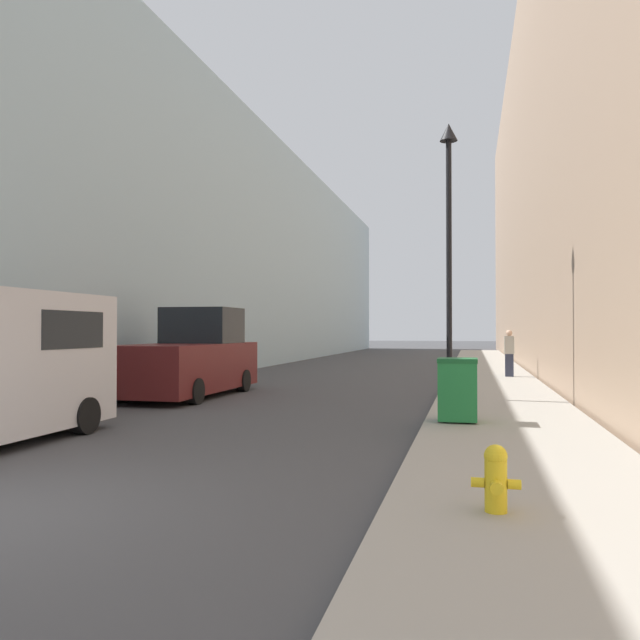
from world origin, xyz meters
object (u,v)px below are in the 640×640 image
(fire_hydrant, at_px, (496,477))
(trash_bin, at_px, (458,389))
(pickup_truck, at_px, (191,359))
(pedestrian_on_sidewalk, at_px, (509,353))
(lamppost, at_px, (449,227))

(fire_hydrant, bearing_deg, trash_bin, 94.60)
(pickup_truck, relative_size, pedestrian_on_sidewalk, 3.22)
(trash_bin, height_order, pickup_truck, pickup_truck)
(pickup_truck, bearing_deg, pedestrian_on_sidewalk, 39.64)
(fire_hydrant, bearing_deg, pedestrian_on_sidewalk, 86.34)
(pickup_truck, xyz_separation_m, pedestrian_on_sidewalk, (8.80, 7.29, -0.02))
(fire_hydrant, bearing_deg, lamppost, 94.39)
(lamppost, bearing_deg, trash_bin, -85.93)
(lamppost, bearing_deg, pedestrian_on_sidewalk, 76.74)
(fire_hydrant, distance_m, lamppost, 10.23)
(fire_hydrant, distance_m, trash_bin, 5.65)
(trash_bin, height_order, pedestrian_on_sidewalk, pedestrian_on_sidewalk)
(pickup_truck, distance_m, pedestrian_on_sidewalk, 11.43)
(pedestrian_on_sidewalk, bearing_deg, lamppost, -103.26)
(fire_hydrant, xyz_separation_m, lamppost, (-0.73, 9.45, 3.84))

